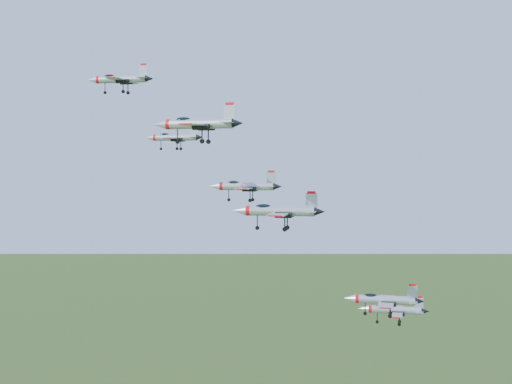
# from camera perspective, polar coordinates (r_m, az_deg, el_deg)

# --- Properties ---
(jet_lead) EXTENTS (13.61, 11.25, 3.64)m
(jet_lead) POSITION_cam_1_polar(r_m,az_deg,el_deg) (141.19, -10.89, 8.86)
(jet_lead) COLOR #AAAFB7
(jet_left_high) EXTENTS (10.56, 8.76, 2.82)m
(jet_left_high) POSITION_cam_1_polar(r_m,az_deg,el_deg) (123.10, -6.63, 4.37)
(jet_left_high) COLOR #AAAFB7
(jet_right_high) EXTENTS (13.08, 10.94, 3.50)m
(jet_right_high) POSITION_cam_1_polar(r_m,az_deg,el_deg) (97.42, -4.77, 5.47)
(jet_right_high) COLOR #AAAFB7
(jet_left_low) EXTENTS (13.41, 11.06, 3.59)m
(jet_left_low) POSITION_cam_1_polar(r_m,az_deg,el_deg) (128.05, -0.93, 0.47)
(jet_left_low) COLOR #AAAFB7
(jet_right_low) EXTENTS (13.89, 11.46, 3.71)m
(jet_right_low) POSITION_cam_1_polar(r_m,az_deg,el_deg) (104.93, 1.71, -1.51)
(jet_right_low) COLOR #AAAFB7
(jet_trail) EXTENTS (12.96, 10.73, 3.46)m
(jet_trail) POSITION_cam_1_polar(r_m,az_deg,el_deg) (118.23, 10.10, -8.46)
(jet_trail) COLOR #AAAFB7
(jet_extra) EXTENTS (12.61, 10.44, 3.37)m
(jet_extra) POSITION_cam_1_polar(r_m,az_deg,el_deg) (131.31, 10.88, -9.23)
(jet_extra) COLOR #AAAFB7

